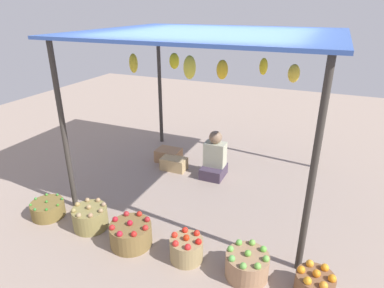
{
  "coord_description": "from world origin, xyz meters",
  "views": [
    {
      "loc": [
        1.55,
        -4.27,
        2.62
      ],
      "look_at": [
        0.0,
        -0.66,
        0.95
      ],
      "focal_mm": 30.74,
      "sensor_mm": 36.0,
      "label": 1
    }
  ],
  "objects": [
    {
      "name": "market_stall_structure",
      "position": [
        -0.0,
        -0.01,
        2.14
      ],
      "size": [
        3.34,
        2.89,
        2.3
      ],
      "color": "#38332D",
      "rests_on": "ground"
    },
    {
      "name": "basket_red_tomatoes",
      "position": [
        0.35,
        -1.64,
        0.14
      ],
      "size": [
        0.37,
        0.37,
        0.32
      ],
      "color": "#9A8458",
      "rests_on": "ground"
    },
    {
      "name": "basket_green_chilies",
      "position": [
        -1.68,
        -1.63,
        0.1
      ],
      "size": [
        0.43,
        0.43,
        0.24
      ],
      "color": "brown",
      "rests_on": "ground"
    },
    {
      "name": "wooden_crate_stacked_rear",
      "position": [
        -0.73,
        0.25,
        0.11
      ],
      "size": [
        0.43,
        0.26,
        0.21
      ],
      "primitive_type": "cube",
      "color": "tan",
      "rests_on": "ground"
    },
    {
      "name": "ground_plane",
      "position": [
        0.0,
        0.0,
        0.0
      ],
      "size": [
        14.0,
        14.0,
        0.0
      ],
      "primitive_type": "plane",
      "color": "gray"
    },
    {
      "name": "basket_potatoes",
      "position": [
        -1.0,
        -1.6,
        0.14
      ],
      "size": [
        0.43,
        0.43,
        0.33
      ],
      "color": "olive",
      "rests_on": "ground"
    },
    {
      "name": "basket_red_apples",
      "position": [
        -0.35,
        -1.67,
        0.14
      ],
      "size": [
        0.49,
        0.49,
        0.33
      ],
      "color": "brown",
      "rests_on": "ground"
    },
    {
      "name": "basket_green_apples",
      "position": [
        1.03,
        -1.62,
        0.14
      ],
      "size": [
        0.45,
        0.45,
        0.32
      ],
      "color": "#9E7656",
      "rests_on": "ground"
    },
    {
      "name": "wooden_crate_near_vendor",
      "position": [
        -0.97,
        0.52,
        0.11
      ],
      "size": [
        0.42,
        0.33,
        0.22
      ],
      "primitive_type": "cube",
      "color": "#A77A53",
      "rests_on": "ground"
    },
    {
      "name": "vendor_person",
      "position": [
        -0.02,
        0.32,
        0.3
      ],
      "size": [
        0.36,
        0.44,
        0.78
      ],
      "color": "#423547",
      "rests_on": "ground"
    },
    {
      "name": "basket_oranges",
      "position": [
        1.7,
        -1.61,
        0.13
      ],
      "size": [
        0.37,
        0.37,
        0.3
      ],
      "color": "brown",
      "rests_on": "ground"
    }
  ]
}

